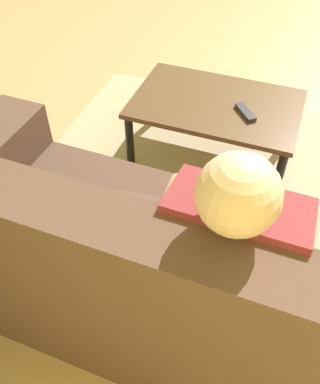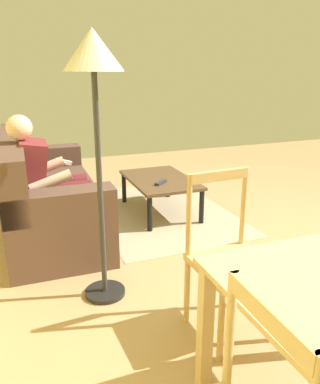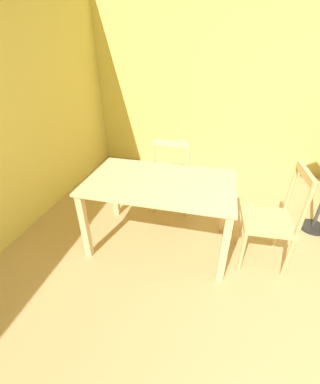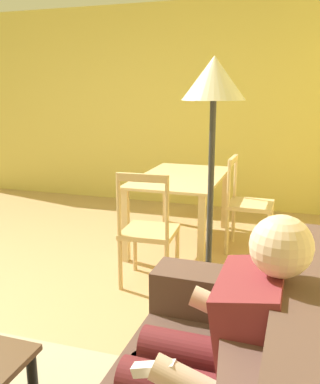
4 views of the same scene
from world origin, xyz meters
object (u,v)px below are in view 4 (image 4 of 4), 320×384
Objects in this scene: person_lounging at (219,355)px; dining_chair_near_wall at (248,204)px; floor_lamp at (213,106)px; dining_table at (181,186)px; dining_chair_facing_couch at (148,231)px.

person_lounging is 2.65m from dining_chair_near_wall.
floor_lamp is at bearing -2.25° from dining_chair_near_wall.
dining_table is 0.69m from dining_chair_near_wall.
dining_table is 1.02m from dining_chair_facing_couch.
floor_lamp is (1.63, 0.61, 0.85)m from dining_table.
dining_chair_near_wall is 1.22m from dining_chair_facing_couch.
dining_table is (-2.64, -0.85, 0.01)m from person_lounging.
person_lounging reaches higher than dining_chair_facing_couch.
dining_table is 1.94m from floor_lamp.
dining_chair_near_wall is (-0.00, 0.68, -0.14)m from dining_table.
dining_table is 0.78× the size of floor_lamp.
dining_chair_near_wall is at bearing 177.75° from floor_lamp.
dining_table is 1.46× the size of dining_chair_near_wall.
person_lounging is 1.84m from dining_chair_facing_couch.
dining_chair_facing_couch is at bearing -135.33° from floor_lamp.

